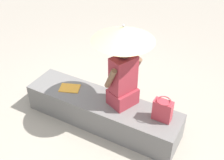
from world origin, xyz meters
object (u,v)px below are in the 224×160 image
object	(u,v)px
handbag_black	(163,110)
magazine	(70,88)
parasol	(123,34)
person_seated	(123,79)

from	to	relation	value
handbag_black	magazine	size ratio (longest dim) A/B	1.06
parasol	magazine	distance (m)	1.24
parasol	magazine	xyz separation A→B (m)	(0.75, 0.14, -0.97)
magazine	parasol	bearing A→B (deg)	169.52
parasol	handbag_black	size ratio (longest dim) A/B	3.66
person_seated	parasol	world-z (taller)	parasol
person_seated	handbag_black	bearing A→B (deg)	175.63
person_seated	magazine	bearing A→B (deg)	5.98
handbag_black	magazine	distance (m)	1.37
handbag_black	person_seated	bearing A→B (deg)	-4.37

